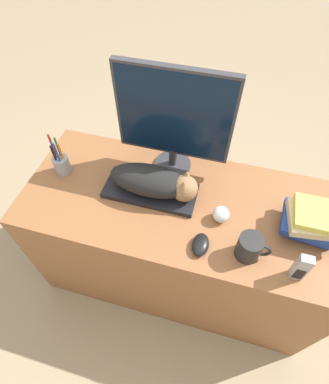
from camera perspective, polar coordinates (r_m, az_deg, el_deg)
ground_plane at (r=1.83m, az=-0.28°, el=-22.92°), size 12.00×12.00×0.00m
desk at (r=1.60m, az=2.61°, el=-9.45°), size 1.40×0.60×0.72m
keyboard at (r=1.32m, az=-2.69°, el=0.21°), size 0.41×0.17×0.02m
cat at (r=1.26m, az=-1.51°, el=1.95°), size 0.38×0.15×0.13m
monitor at (r=1.24m, az=1.80°, el=13.86°), size 0.48×0.17×0.50m
computer_mouse at (r=1.17m, az=6.85°, el=-9.93°), size 0.07×0.10×0.04m
coffee_mug at (r=1.16m, az=15.93°, el=-10.11°), size 0.13×0.09×0.11m
pen_cup at (r=1.45m, az=-19.05°, el=5.15°), size 0.07×0.07×0.22m
baseball at (r=1.24m, az=10.71°, el=-4.21°), size 0.07×0.07×0.07m
phone at (r=1.17m, az=24.54°, el=-13.01°), size 0.05×0.03×0.14m
book_stack at (r=1.29m, az=26.48°, el=-5.13°), size 0.24×0.19×0.13m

